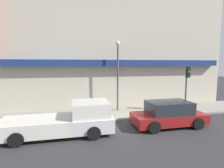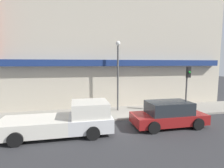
% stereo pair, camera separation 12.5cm
% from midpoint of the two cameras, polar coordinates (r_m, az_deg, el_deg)
% --- Properties ---
extents(ground_plane, '(80.00, 80.00, 0.00)m').
position_cam_midpoint_polar(ground_plane, '(12.17, 6.52, -11.62)').
color(ground_plane, '#2D2D30').
extents(sidewalk, '(36.00, 3.31, 0.14)m').
position_cam_midpoint_polar(sidewalk, '(13.66, 4.30, -9.24)').
color(sidewalk, gray).
rests_on(sidewalk, ground).
extents(building, '(19.80, 3.80, 11.02)m').
position_cam_midpoint_polar(building, '(16.26, 1.25, 12.61)').
color(building, '#BCB29E').
rests_on(building, ground).
extents(pickup_truck, '(5.75, 2.23, 1.74)m').
position_cam_midpoint_polar(pickup_truck, '(9.88, -14.51, -11.47)').
color(pickup_truck, silver).
rests_on(pickup_truck, ground).
extents(parked_car, '(4.42, 2.05, 1.53)m').
position_cam_midpoint_polar(parked_car, '(11.34, 18.24, -9.38)').
color(parked_car, maroon).
rests_on(parked_car, ground).
extents(fire_hydrant, '(0.22, 0.22, 0.71)m').
position_cam_midpoint_polar(fire_hydrant, '(12.47, -0.95, -8.75)').
color(fire_hydrant, '#196633').
rests_on(fire_hydrant, sidewalk).
extents(street_lamp, '(0.36, 0.36, 5.38)m').
position_cam_midpoint_polar(street_lamp, '(13.50, 2.21, 5.42)').
color(street_lamp, '#4C4C4C').
rests_on(street_lamp, sidewalk).
extents(traffic_light, '(0.28, 0.42, 3.45)m').
position_cam_midpoint_polar(traffic_light, '(14.15, 23.64, 0.90)').
color(traffic_light, '#4C4C4C').
rests_on(traffic_light, sidewalk).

